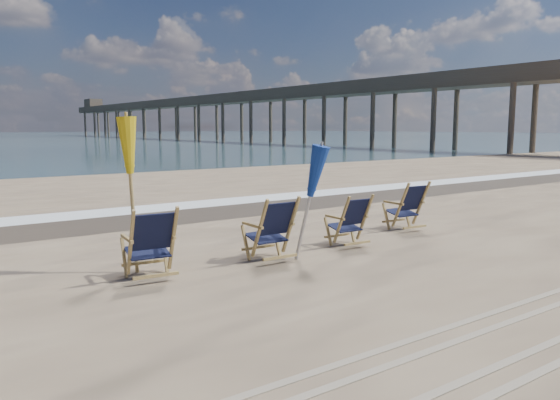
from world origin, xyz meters
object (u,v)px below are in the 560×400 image
at_px(beach_chair_1, 291,228).
at_px(beach_chair_0, 173,242).
at_px(beach_chair_2, 365,219).
at_px(fishing_pier, 214,112).
at_px(beach_chair_3, 421,205).
at_px(umbrella_blue, 307,175).
at_px(umbrella_yellow, 131,154).

bearing_deg(beach_chair_1, beach_chair_0, -1.63).
height_order(beach_chair_2, fishing_pier, fishing_pier).
height_order(beach_chair_3, umbrella_blue, umbrella_blue).
relative_size(umbrella_blue, fishing_pier, 0.01).
xyz_separation_m(beach_chair_3, umbrella_blue, (-3.73, -0.71, 0.89)).
relative_size(beach_chair_1, umbrella_yellow, 0.47).
bearing_deg(umbrella_blue, umbrella_yellow, 160.47).
xyz_separation_m(beach_chair_0, beach_chair_1, (2.09, -0.10, -0.00)).
height_order(beach_chair_0, beach_chair_1, same).
xyz_separation_m(beach_chair_1, umbrella_yellow, (-2.45, 0.76, 1.27)).
bearing_deg(beach_chair_3, beach_chair_1, 11.89).
bearing_deg(umbrella_blue, beach_chair_1, 138.87).
xyz_separation_m(beach_chair_0, umbrella_blue, (2.30, -0.27, 0.88)).
relative_size(beach_chair_0, umbrella_blue, 0.57).
relative_size(beach_chair_1, beach_chair_2, 1.10).
distance_m(umbrella_yellow, umbrella_blue, 2.84).
bearing_deg(beach_chair_1, beach_chair_3, -171.31).
height_order(beach_chair_1, fishing_pier, fishing_pier).
bearing_deg(fishing_pier, umbrella_blue, -117.66).
bearing_deg(beach_chair_1, fishing_pier, -116.86).
relative_size(beach_chair_3, umbrella_blue, 0.56).
height_order(beach_chair_0, umbrella_yellow, umbrella_yellow).
height_order(beach_chair_1, beach_chair_3, beach_chair_1).
bearing_deg(umbrella_yellow, fishing_pier, 60.41).
xyz_separation_m(umbrella_yellow, fishing_pier, (40.82, 71.88, 2.82)).
xyz_separation_m(beach_chair_0, umbrella_yellow, (-0.35, 0.67, 1.27)).
relative_size(beach_chair_2, fishing_pier, 0.01).
relative_size(beach_chair_0, beach_chair_1, 1.00).
distance_m(beach_chair_1, fishing_pier, 82.25).
height_order(beach_chair_2, umbrella_yellow, umbrella_yellow).
bearing_deg(beach_chair_2, beach_chair_3, -164.97).
relative_size(beach_chair_3, umbrella_yellow, 0.46).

